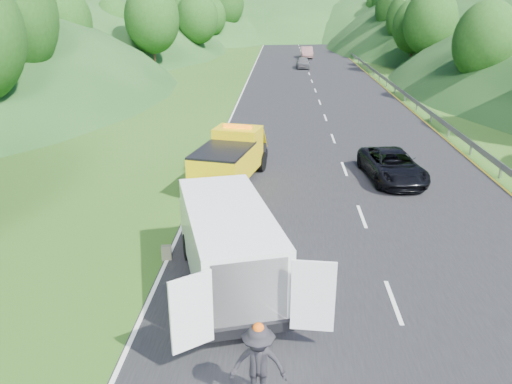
# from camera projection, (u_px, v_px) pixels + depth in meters

# --- Properties ---
(ground) EXTENTS (320.00, 320.00, 0.00)m
(ground) POSITION_uv_depth(u_px,v_px,m) (286.00, 265.00, 16.04)
(ground) COLOR #38661E
(ground) RESTS_ON ground
(road_surface) EXTENTS (14.00, 200.00, 0.02)m
(road_surface) POSITION_uv_depth(u_px,v_px,m) (312.00, 81.00, 53.23)
(road_surface) COLOR black
(road_surface) RESTS_ON ground
(guardrail) EXTENTS (0.06, 140.00, 1.52)m
(guardrail) POSITION_uv_depth(u_px,v_px,m) (363.00, 68.00, 64.56)
(guardrail) COLOR gray
(guardrail) RESTS_ON ground
(tree_line_left) EXTENTS (14.00, 140.00, 14.00)m
(tree_line_left) POSITION_uv_depth(u_px,v_px,m) (154.00, 60.00, 72.93)
(tree_line_left) COLOR #235418
(tree_line_left) RESTS_ON ground
(tree_line_right) EXTENTS (14.00, 140.00, 14.00)m
(tree_line_right) POSITION_uv_depth(u_px,v_px,m) (445.00, 62.00, 70.96)
(tree_line_right) COLOR #235418
(tree_line_right) RESTS_ON ground
(hills_backdrop) EXTENTS (201.00, 288.60, 44.00)m
(hills_backdrop) POSITION_uv_depth(u_px,v_px,m) (306.00, 32.00, 141.45)
(hills_backdrop) COLOR #2D5B23
(hills_backdrop) RESTS_ON ground
(tow_truck) EXTENTS (3.30, 6.10, 2.48)m
(tow_truck) POSITION_uv_depth(u_px,v_px,m) (231.00, 157.00, 23.04)
(tow_truck) COLOR black
(tow_truck) RESTS_ON ground
(white_van) EXTENTS (4.80, 7.53, 2.48)m
(white_van) POSITION_uv_depth(u_px,v_px,m) (227.00, 241.00, 14.52)
(white_van) COLOR black
(white_van) RESTS_ON ground
(woman) EXTENTS (0.46, 0.60, 1.53)m
(woman) POSITION_uv_depth(u_px,v_px,m) (206.00, 238.00, 17.83)
(woman) COLOR silver
(woman) RESTS_ON ground
(child) EXTENTS (0.66, 0.69, 1.12)m
(child) POSITION_uv_depth(u_px,v_px,m) (230.00, 288.00, 14.76)
(child) COLOR tan
(child) RESTS_ON ground
(suitcase) EXTENTS (0.35, 0.23, 0.52)m
(suitcase) POSITION_uv_depth(u_px,v_px,m) (166.00, 253.00, 16.27)
(suitcase) COLOR #52543F
(suitcase) RESTS_ON ground
(passing_suv) EXTENTS (2.84, 5.20, 1.38)m
(passing_suv) POSITION_uv_depth(u_px,v_px,m) (391.00, 180.00, 23.75)
(passing_suv) COLOR black
(passing_suv) RESTS_ON ground
(dist_car_a) EXTENTS (1.64, 4.07, 1.39)m
(dist_car_a) POSITION_uv_depth(u_px,v_px,m) (303.00, 68.00, 63.80)
(dist_car_a) COLOR #49494E
(dist_car_a) RESTS_ON ground
(dist_car_b) EXTENTS (1.70, 4.88, 1.61)m
(dist_car_b) POSITION_uv_depth(u_px,v_px,m) (307.00, 58.00, 75.69)
(dist_car_b) COLOR brown
(dist_car_b) RESTS_ON ground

